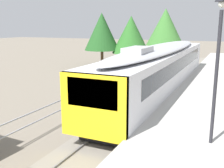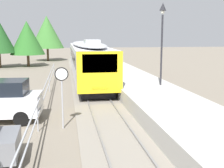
# 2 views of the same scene
# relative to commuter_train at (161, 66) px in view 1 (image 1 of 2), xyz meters

# --- Properties ---
(ground_plane) EXTENTS (160.00, 160.00, 0.00)m
(ground_plane) POSITION_rel_commuter_train_xyz_m (-3.00, -4.63, -2.15)
(ground_plane) COLOR slate
(track_rails) EXTENTS (3.20, 60.00, 0.14)m
(track_rails) POSITION_rel_commuter_train_xyz_m (0.00, -4.63, -2.12)
(track_rails) COLOR gray
(track_rails) RESTS_ON ground
(commuter_train) EXTENTS (2.82, 20.63, 3.74)m
(commuter_train) POSITION_rel_commuter_train_xyz_m (0.00, 0.00, 0.00)
(commuter_train) COLOR silver
(commuter_train) RESTS_ON track_rails
(station_platform) EXTENTS (3.90, 60.00, 0.90)m
(station_platform) POSITION_rel_commuter_train_xyz_m (3.25, -4.63, -1.70)
(station_platform) COLOR #B7B5AD
(station_platform) RESTS_ON ground
(platform_lamp_mid_platform) EXTENTS (0.34, 0.34, 5.35)m
(platform_lamp_mid_platform) POSITION_rel_commuter_train_xyz_m (4.23, -9.11, 2.47)
(platform_lamp_mid_platform) COLOR #232328
(platform_lamp_mid_platform) RESTS_ON station_platform
(tree_behind_carpark) EXTENTS (4.44, 4.44, 6.61)m
(tree_behind_carpark) POSITION_rel_commuter_train_xyz_m (-10.71, 11.94, 2.12)
(tree_behind_carpark) COLOR brown
(tree_behind_carpark) RESTS_ON ground
(tree_behind_station_far) EXTENTS (4.68, 4.68, 6.19)m
(tree_behind_station_far) POSITION_rel_commuter_train_xyz_m (-7.16, 12.89, 1.76)
(tree_behind_station_far) COLOR brown
(tree_behind_station_far) RESTS_ON ground
(tree_distant_left) EXTENTS (5.54, 5.54, 7.49)m
(tree_distant_left) POSITION_rel_commuter_train_xyz_m (-5.04, 21.66, 2.66)
(tree_distant_left) COLOR brown
(tree_distant_left) RESTS_ON ground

